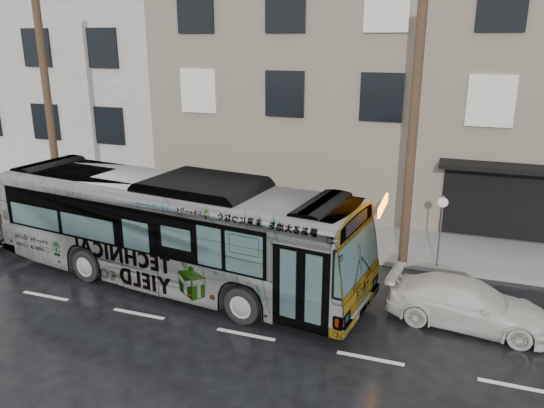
{
  "coord_description": "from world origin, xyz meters",
  "views": [
    {
      "loc": [
        7.86,
        -13.59,
        7.26
      ],
      "look_at": [
        2.14,
        2.5,
        1.95
      ],
      "focal_mm": 35.0,
      "sensor_mm": 36.0,
      "label": 1
    }
  ],
  "objects_px": {
    "sign_post": "(440,232)",
    "bus": "(172,229)",
    "utility_pole_rear": "(49,109)",
    "white_sedan": "(468,304)",
    "utility_pole_front": "(413,128)"
  },
  "relations": [
    {
      "from": "sign_post",
      "to": "utility_pole_front",
      "type": "bearing_deg",
      "value": 180.0
    },
    {
      "from": "utility_pole_rear",
      "to": "white_sedan",
      "type": "bearing_deg",
      "value": -11.79
    },
    {
      "from": "utility_pole_rear",
      "to": "sign_post",
      "type": "xyz_separation_m",
      "value": [
        15.1,
        0.0,
        -3.3
      ]
    },
    {
      "from": "utility_pole_front",
      "to": "sign_post",
      "type": "height_order",
      "value": "utility_pole_front"
    },
    {
      "from": "utility_pole_rear",
      "to": "bus",
      "type": "bearing_deg",
      "value": -25.79
    },
    {
      "from": "white_sedan",
      "to": "sign_post",
      "type": "bearing_deg",
      "value": 21.41
    },
    {
      "from": "bus",
      "to": "utility_pole_rear",
      "type": "bearing_deg",
      "value": 72.06
    },
    {
      "from": "utility_pole_rear",
      "to": "sign_post",
      "type": "distance_m",
      "value": 15.46
    },
    {
      "from": "utility_pole_front",
      "to": "bus",
      "type": "xyz_separation_m",
      "value": [
        -6.63,
        -3.56,
        -2.94
      ]
    },
    {
      "from": "utility_pole_rear",
      "to": "bus",
      "type": "relative_size",
      "value": 0.73
    },
    {
      "from": "sign_post",
      "to": "bus",
      "type": "distance_m",
      "value": 8.52
    },
    {
      "from": "bus",
      "to": "white_sedan",
      "type": "height_order",
      "value": "bus"
    },
    {
      "from": "utility_pole_front",
      "to": "white_sedan",
      "type": "relative_size",
      "value": 2.16
    },
    {
      "from": "utility_pole_front",
      "to": "utility_pole_rear",
      "type": "distance_m",
      "value": 14.0
    },
    {
      "from": "utility_pole_rear",
      "to": "sign_post",
      "type": "relative_size",
      "value": 3.75
    }
  ]
}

